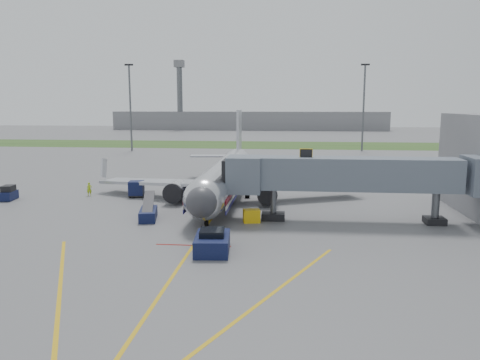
# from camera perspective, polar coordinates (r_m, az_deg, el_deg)

# --- Properties ---
(ground) EXTENTS (400.00, 400.00, 0.00)m
(ground) POSITION_cam_1_polar(r_m,az_deg,el_deg) (41.11, -4.59, -6.32)
(ground) COLOR #565659
(ground) RESTS_ON ground
(grass_strip) EXTENTS (300.00, 25.00, 0.01)m
(grass_strip) POSITION_cam_1_polar(r_m,az_deg,el_deg) (129.62, 2.59, 4.31)
(grass_strip) COLOR #2D4C1E
(grass_strip) RESTS_ON ground
(apron_markings) EXTENTS (21.52, 50.00, 0.01)m
(apron_markings) POSITION_cam_1_polar(r_m,az_deg,el_deg) (34.18, -6.85, -9.59)
(apron_markings) COLOR gold
(apron_markings) RESTS_ON ground
(airliner) EXTENTS (32.10, 35.67, 10.25)m
(airliner) POSITION_cam_1_polar(r_m,az_deg,el_deg) (55.32, -1.79, 0.52)
(airliner) COLOR silver
(airliner) RESTS_ON ground
(jet_bridge) EXTENTS (25.30, 4.00, 6.90)m
(jet_bridge) POSITION_cam_1_polar(r_m,az_deg,el_deg) (44.79, 12.94, 0.61)
(jet_bridge) COLOR slate
(jet_bridge) RESTS_ON ground
(light_mast_left) EXTENTS (2.00, 0.44, 20.40)m
(light_mast_left) POSITION_cam_1_polar(r_m,az_deg,el_deg) (115.15, -13.23, 8.84)
(light_mast_left) COLOR #595B60
(light_mast_left) RESTS_ON ground
(light_mast_right) EXTENTS (2.00, 0.44, 20.40)m
(light_mast_right) POSITION_cam_1_polar(r_m,az_deg,el_deg) (115.33, 14.84, 8.77)
(light_mast_right) COLOR #595B60
(light_mast_right) RESTS_ON ground
(distant_terminal) EXTENTS (120.00, 14.00, 8.00)m
(distant_terminal) POSITION_cam_1_polar(r_m,az_deg,el_deg) (209.78, 1.10, 7.26)
(distant_terminal) COLOR slate
(distant_terminal) RESTS_ON ground
(control_tower) EXTENTS (4.00, 4.00, 30.00)m
(control_tower) POSITION_cam_1_polar(r_m,az_deg,el_deg) (209.46, -7.37, 10.83)
(control_tower) COLOR #595B60
(control_tower) RESTS_ON ground
(pushback_tug) EXTENTS (2.86, 4.32, 1.72)m
(pushback_tug) POSITION_cam_1_polar(r_m,az_deg,el_deg) (35.51, -3.39, -7.60)
(pushback_tug) COLOR #0B1333
(pushback_tug) RESTS_ON ground
(baggage_tug) EXTENTS (1.62, 2.62, 1.72)m
(baggage_tug) POSITION_cam_1_polar(r_m,az_deg,el_deg) (60.55, -26.37, -1.49)
(baggage_tug) COLOR #0B1333
(baggage_tug) RESTS_ON ground
(baggage_cart_a) EXTENTS (1.75, 1.75, 1.51)m
(baggage_cart_a) POSITION_cam_1_polar(r_m,az_deg,el_deg) (56.87, -7.34, -1.23)
(baggage_cart_a) COLOR #0B1333
(baggage_cart_a) RESTS_ON ground
(baggage_cart_b) EXTENTS (2.03, 2.03, 1.91)m
(baggage_cart_b) POSITION_cam_1_polar(r_m,az_deg,el_deg) (57.45, -12.51, -1.06)
(baggage_cart_b) COLOR #0B1333
(baggage_cart_b) RESTS_ON ground
(baggage_cart_c) EXTENTS (2.25, 2.25, 1.90)m
(baggage_cart_c) POSITION_cam_1_polar(r_m,az_deg,el_deg) (56.12, -5.47, -1.13)
(baggage_cart_c) COLOR #0B1333
(baggage_cart_c) RESTS_ON ground
(belt_loader) EXTENTS (2.35, 4.90, 2.31)m
(belt_loader) POSITION_cam_1_polar(r_m,az_deg,el_deg) (46.20, -11.12, -4.00)
(belt_loader) COLOR #0B1333
(belt_loader) RESTS_ON ground
(ground_power_cart) EXTENTS (1.73, 1.33, 1.24)m
(ground_power_cart) POSITION_cam_1_polar(r_m,az_deg,el_deg) (44.08, 1.42, -4.41)
(ground_power_cart) COLOR #E8B40D
(ground_power_cart) RESTS_ON ground
(ramp_worker) EXTENTS (0.71, 0.62, 1.63)m
(ramp_worker) POSITION_cam_1_polar(r_m,az_deg,el_deg) (59.67, -17.89, -1.07)
(ramp_worker) COLOR #A4C817
(ramp_worker) RESTS_ON ground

